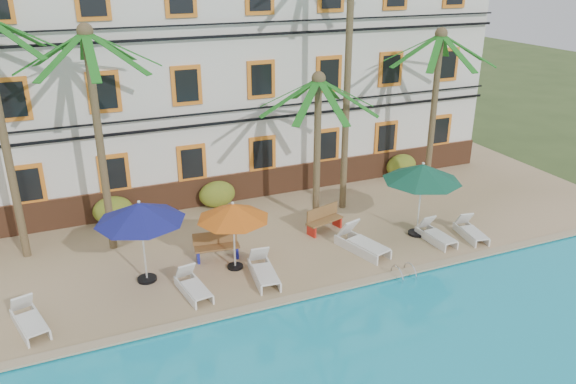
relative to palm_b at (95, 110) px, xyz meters
name	(u,v)px	position (x,y,z in m)	size (l,w,h in m)	color
ground	(296,288)	(5.02, -4.58, -5.18)	(100.00, 100.00, 0.00)	#384C23
pool_deck	(245,222)	(5.02, 0.42, -5.06)	(30.00, 12.00, 0.25)	tan
pool_coping	(308,295)	(5.02, -5.48, -4.90)	(30.00, 0.35, 0.06)	tan
hotel_building	(204,67)	(5.02, 5.40, 0.19)	(25.40, 6.44, 10.22)	silver
palm_b	(95,110)	(0.00, 0.00, 0.00)	(4.42, 4.42, 7.63)	brown
palm_c	(318,126)	(7.47, -0.86, -1.09)	(4.42, 4.42, 5.80)	brown
palm_d	(349,44)	(9.09, -0.01, 1.59)	(4.42, 4.42, 10.44)	brown
palm_e	(436,89)	(13.20, 0.01, -0.39)	(4.42, 4.42, 6.97)	brown
shrub_left	(113,210)	(0.28, 2.02, -4.38)	(1.50, 0.90, 1.10)	#1E5E1B
shrub_mid	(217,194)	(4.39, 2.02, -4.38)	(1.50, 0.90, 1.10)	#1E5E1B
shrub_right	(401,166)	(13.23, 2.02, -4.38)	(1.50, 0.90, 1.10)	#1E5E1B
umbrella_blue	(140,213)	(0.71, -2.68, -2.59)	(2.75, 2.75, 2.74)	black
umbrella_red	(233,212)	(3.52, -3.01, -2.92)	(2.36, 2.36, 2.36)	black
umbrella_green	(422,173)	(10.44, -3.29, -2.52)	(2.83, 2.83, 2.82)	black
lounger_a	(29,320)	(-2.68, -3.96, -4.66)	(1.07, 1.85, 0.83)	silver
lounger_b	(193,286)	(1.86, -4.00, -4.67)	(0.86, 1.78, 0.81)	silver
lounger_c	(263,270)	(4.14, -4.01, -4.65)	(0.87, 1.92, 0.88)	silver
lounger_d	(361,242)	(7.92, -3.60, -4.61)	(1.27, 2.19, 0.98)	silver
lounger_e	(436,234)	(10.75, -3.98, -4.67)	(0.68, 1.72, 0.80)	silver
lounger_f	(471,231)	(12.12, -4.22, -4.68)	(0.85, 1.71, 0.77)	silver
bench_left	(217,245)	(3.16, -2.13, -4.46)	(1.55, 0.67, 0.93)	olive
bench_right	(323,219)	(7.40, -1.65, -4.46)	(1.57, 0.88, 0.93)	olive
pool_ladder	(403,275)	(8.34, -5.58, -4.93)	(0.54, 0.74, 0.74)	silver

